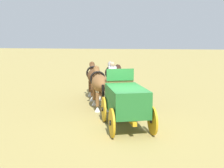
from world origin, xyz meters
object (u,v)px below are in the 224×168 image
(show_wagon, at_px, (125,100))
(draft_horse_rear_off, at_px, (123,82))
(draft_horse_rear_near, at_px, (100,84))
(draft_horse_lead_near, at_px, (94,77))
(draft_horse_lead_off, at_px, (114,76))

(show_wagon, height_order, draft_horse_rear_off, show_wagon)
(show_wagon, xyz_separation_m, draft_horse_rear_near, (3.04, 1.91, 0.17))
(draft_horse_rear_off, distance_m, draft_horse_lead_near, 2.90)
(show_wagon, distance_m, draft_horse_rear_off, 3.61)
(draft_horse_rear_off, relative_size, draft_horse_lead_off, 0.93)
(draft_horse_rear_near, bearing_deg, show_wagon, -147.84)
(draft_horse_rear_near, bearing_deg, draft_horse_rear_off, -67.82)
(draft_horse_rear_near, height_order, draft_horse_rear_off, draft_horse_rear_off)
(show_wagon, xyz_separation_m, draft_horse_rear_off, (3.54, 0.71, 0.22))
(draft_horse_lead_off, bearing_deg, draft_horse_rear_off, -158.18)
(draft_horse_lead_near, height_order, draft_horse_lead_off, draft_horse_lead_near)
(show_wagon, distance_m, draft_horse_lead_near, 6.17)
(show_wagon, bearing_deg, draft_horse_lead_near, 27.82)
(draft_horse_lead_off, bearing_deg, draft_horse_lead_near, 111.48)
(draft_horse_rear_near, bearing_deg, draft_horse_lead_near, 21.82)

